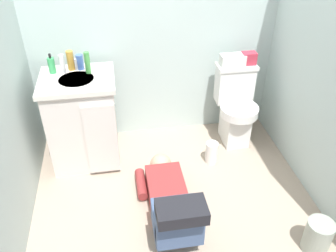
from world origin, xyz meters
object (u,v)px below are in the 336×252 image
Objects in this scene: bottle_white at (62,64)px; bottle_blue at (80,62)px; faucet at (76,65)px; soap_dispenser at (52,65)px; bottle_amber at (71,60)px; toilet at (235,106)px; tissue_box at (233,60)px; bottle_green at (87,63)px; vanity_cabinet at (83,120)px; person_plumber at (170,202)px; paper_towel_roll at (212,153)px; toiletry_bag at (249,58)px; trash_can at (318,236)px.

bottle_white reaches higher than bottle_blue.
soap_dispenser is at bearing -173.99° from faucet.
bottle_blue is (0.07, -0.00, -0.02)m from bottle_amber.
toilet is at bearing -2.76° from faucet.
tissue_box is 1.23× the size of bottle_green.
bottle_amber is at bearing 177.82° from bottle_blue.
bottle_green is (0.10, 0.08, 0.49)m from vanity_cabinet.
person_plumber is at bearing -52.54° from bottle_white.
bottle_white is 1.48m from paper_towel_roll.
toiletry_bag is 1.61m from bottle_white.
trash_can is at bearing -41.96° from faucet.
toilet is 0.44m from tissue_box.
person_plumber is 4.19× the size of trash_can.
person_plumber is 6.53× the size of bottle_amber.
paper_towel_roll is (-0.30, -0.32, -0.26)m from toilet.
bottle_amber reaches higher than trash_can.
person_plumber is (0.62, -0.83, -0.24)m from vanity_cabinet.
trash_can is (1.67, -1.37, -0.77)m from bottle_white.
bottle_white reaches higher than faucet.
soap_dispenser is (-0.19, 0.13, 0.47)m from vanity_cabinet.
bottle_white is at bearing -177.97° from toiletry_bag.
vanity_cabinet is at bearing 141.07° from trash_can.
toiletry_bag is at bearing 0.88° from faucet.
person_plumber is 5.94× the size of bottle_green.
soap_dispenser is 0.09m from bottle_white.
faucet is (-0.00, 0.15, 0.45)m from vanity_cabinet.
tissue_box is at bearing 0.32° from bottle_blue.
bottle_amber reaches higher than person_plumber.
soap_dispenser is at bearing 146.90° from vanity_cabinet.
tissue_box is at bearing 0.97° from faucet.
toiletry_bag is at bearing 0.17° from bottle_amber.
bottle_white is at bearing 163.62° from paper_towel_roll.
bottle_white is (-1.50, 0.03, 0.53)m from toilet.
bottle_amber reaches higher than vanity_cabinet.
tissue_box reaches higher than toilet.
person_plumber is at bearing -60.18° from bottle_green.
bottle_amber is 1.29× the size of bottle_blue.
person_plumber is 1.39m from bottle_white.
soap_dispenser reaches higher than paper_towel_roll.
bottle_amber is (-1.39, -0.00, 0.10)m from tissue_box.
toilet is 1.37m from trash_can.
toiletry_bag is at bearing 40.77° from toilet.
vanity_cabinet is 1.17m from paper_towel_roll.
faucet reaches higher than tissue_box.
bottle_white is at bearing -159.86° from bottle_blue.
bottle_blue reaches higher than toilet.
bottle_white is at bearing 140.53° from trash_can.
toilet is 7.50× the size of faucet.
trash_can is (1.56, -1.26, -0.29)m from vanity_cabinet.
tissue_box is (1.35, 0.17, 0.38)m from vanity_cabinet.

